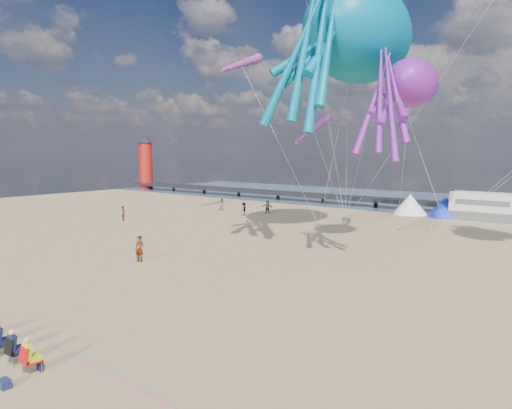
{
  "coord_description": "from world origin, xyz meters",
  "views": [
    {
      "loc": [
        16.78,
        -13.27,
        7.41
      ],
      "look_at": [
        1.6,
        6.0,
        4.54
      ],
      "focal_mm": 32.0,
      "sensor_mm": 36.0,
      "label": 1
    }
  ],
  "objects_px": {
    "lighthouse": "(146,166)",
    "sandbag_e": "(345,222)",
    "tent_blue": "(445,207)",
    "spectator_row": "(2,338)",
    "motorhome_0": "(484,207)",
    "beachgoer_1": "(222,205)",
    "windsock_left": "(241,64)",
    "cooler_navy": "(4,384)",
    "beachgoer_4": "(267,207)",
    "beachgoer_5": "(123,213)",
    "tent_white": "(410,204)",
    "beachgoer_2": "(244,209)",
    "windsock_right": "(313,130)",
    "kite_octopus_purple": "(412,83)",
    "sandbag_c": "(437,236)",
    "sandbag_a": "(319,226)",
    "kite_octopus_teal": "(358,34)",
    "standing_person": "(140,249)",
    "sandbag_d": "(448,234)",
    "sandbag_b": "(397,229)",
    "windsock_mid": "(406,112)"
  },
  "relations": [
    {
      "from": "kite_octopus_teal",
      "to": "sandbag_b",
      "type": "bearing_deg",
      "value": 101.76
    },
    {
      "from": "beachgoer_1",
      "to": "beachgoer_5",
      "type": "height_order",
      "value": "beachgoer_5"
    },
    {
      "from": "tent_blue",
      "to": "spectator_row",
      "type": "distance_m",
      "value": 46.57
    },
    {
      "from": "sandbag_d",
      "to": "sandbag_c",
      "type": "bearing_deg",
      "value": -102.82
    },
    {
      "from": "standing_person",
      "to": "sandbag_e",
      "type": "height_order",
      "value": "standing_person"
    },
    {
      "from": "lighthouse",
      "to": "sandbag_e",
      "type": "distance_m",
      "value": 53.42
    },
    {
      "from": "sandbag_b",
      "to": "windsock_right",
      "type": "bearing_deg",
      "value": -167.85
    },
    {
      "from": "cooler_navy",
      "to": "sandbag_c",
      "type": "bearing_deg",
      "value": 85.15
    },
    {
      "from": "beachgoer_5",
      "to": "kite_octopus_teal",
      "type": "bearing_deg",
      "value": -120.52
    },
    {
      "from": "sandbag_c",
      "to": "kite_octopus_teal",
      "type": "relative_size",
      "value": 0.03
    },
    {
      "from": "cooler_navy",
      "to": "lighthouse",
      "type": "bearing_deg",
      "value": 138.48
    },
    {
      "from": "tent_blue",
      "to": "kite_octopus_purple",
      "type": "xyz_separation_m",
      "value": [
        3.1,
        -20.69,
        10.99
      ]
    },
    {
      "from": "beachgoer_2",
      "to": "windsock_right",
      "type": "distance_m",
      "value": 13.02
    },
    {
      "from": "beachgoer_1",
      "to": "beachgoer_2",
      "type": "relative_size",
      "value": 1.01
    },
    {
      "from": "beachgoer_5",
      "to": "tent_white",
      "type": "bearing_deg",
      "value": -86.72
    },
    {
      "from": "beachgoer_2",
      "to": "windsock_left",
      "type": "relative_size",
      "value": 0.25
    },
    {
      "from": "tent_white",
      "to": "windsock_mid",
      "type": "distance_m",
      "value": 19.4
    },
    {
      "from": "lighthouse",
      "to": "sandbag_a",
      "type": "xyz_separation_m",
      "value": [
        50.34,
        -18.79,
        -4.39
      ]
    },
    {
      "from": "beachgoer_2",
      "to": "kite_octopus_teal",
      "type": "height_order",
      "value": "kite_octopus_teal"
    },
    {
      "from": "standing_person",
      "to": "beachgoer_5",
      "type": "xyz_separation_m",
      "value": [
        -16.47,
        10.52,
        -0.11
      ]
    },
    {
      "from": "tent_white",
      "to": "standing_person",
      "type": "height_order",
      "value": "tent_white"
    },
    {
      "from": "tent_blue",
      "to": "beachgoer_5",
      "type": "xyz_separation_m",
      "value": [
        -26.43,
        -23.99,
        -0.43
      ]
    },
    {
      "from": "sandbag_e",
      "to": "kite_octopus_purple",
      "type": "xyz_separation_m",
      "value": [
        9.96,
        -9.91,
        12.08
      ]
    },
    {
      "from": "beachgoer_1",
      "to": "sandbag_d",
      "type": "relative_size",
      "value": 3.03
    },
    {
      "from": "sandbag_c",
      "to": "kite_octopus_purple",
      "type": "bearing_deg",
      "value": -89.94
    },
    {
      "from": "tent_white",
      "to": "standing_person",
      "type": "bearing_deg",
      "value": -99.8
    },
    {
      "from": "standing_person",
      "to": "cooler_navy",
      "type": "bearing_deg",
      "value": -67.73
    },
    {
      "from": "motorhome_0",
      "to": "sandbag_e",
      "type": "xyz_separation_m",
      "value": [
        -10.86,
        -10.79,
        -1.39
      ]
    },
    {
      "from": "windsock_left",
      "to": "tent_blue",
      "type": "bearing_deg",
      "value": 43.77
    },
    {
      "from": "beachgoer_4",
      "to": "sandbag_a",
      "type": "xyz_separation_m",
      "value": [
        9.94,
        -4.83,
        -0.68
      ]
    },
    {
      "from": "sandbag_c",
      "to": "sandbag_a",
      "type": "bearing_deg",
      "value": -171.07
    },
    {
      "from": "kite_octopus_teal",
      "to": "windsock_mid",
      "type": "height_order",
      "value": "kite_octopus_teal"
    },
    {
      "from": "beachgoer_2",
      "to": "sandbag_c",
      "type": "relative_size",
      "value": 3.02
    },
    {
      "from": "tent_blue",
      "to": "cooler_navy",
      "type": "relative_size",
      "value": 10.53
    },
    {
      "from": "sandbag_d",
      "to": "beachgoer_4",
      "type": "bearing_deg",
      "value": 176.37
    },
    {
      "from": "sandbag_b",
      "to": "windsock_right",
      "type": "relative_size",
      "value": 0.09
    },
    {
      "from": "tent_blue",
      "to": "kite_octopus_purple",
      "type": "bearing_deg",
      "value": -81.47
    },
    {
      "from": "sandbag_d",
      "to": "windsock_right",
      "type": "height_order",
      "value": "windsock_right"
    },
    {
      "from": "kite_octopus_teal",
      "to": "windsock_left",
      "type": "relative_size",
      "value": 2.35
    },
    {
      "from": "motorhome_0",
      "to": "beachgoer_1",
      "type": "distance_m",
      "value": 29.95
    },
    {
      "from": "spectator_row",
      "to": "kite_octopus_teal",
      "type": "bearing_deg",
      "value": 89.9
    },
    {
      "from": "kite_octopus_purple",
      "to": "motorhome_0",
      "type": "bearing_deg",
      "value": 63.19
    },
    {
      "from": "tent_blue",
      "to": "beachgoer_1",
      "type": "relative_size",
      "value": 2.64
    },
    {
      "from": "lighthouse",
      "to": "sandbag_c",
      "type": "relative_size",
      "value": 18.0
    },
    {
      "from": "sandbag_b",
      "to": "kite_octopus_purple",
      "type": "xyz_separation_m",
      "value": [
        4.05,
        -8.74,
        12.08
      ]
    },
    {
      "from": "windsock_left",
      "to": "windsock_right",
      "type": "bearing_deg",
      "value": 10.9
    },
    {
      "from": "sandbag_e",
      "to": "kite_octopus_teal",
      "type": "xyz_separation_m",
      "value": [
        4.61,
        -7.56,
        16.69
      ]
    },
    {
      "from": "beachgoer_1",
      "to": "beachgoer_4",
      "type": "relative_size",
      "value": 0.97
    },
    {
      "from": "beachgoer_2",
      "to": "cooler_navy",
      "type": "bearing_deg",
      "value": 3.71
    },
    {
      "from": "lighthouse",
      "to": "sandbag_a",
      "type": "distance_m",
      "value": 53.91
    }
  ]
}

